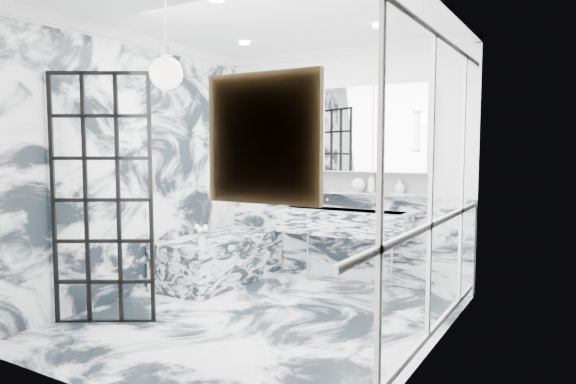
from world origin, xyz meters
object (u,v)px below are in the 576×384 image
Objects in this scene: mirror_cabinet at (351,130)px; bathtub at (220,258)px; trough_sink at (344,222)px; crittall_door at (102,200)px.

mirror_cabinet is 1.15× the size of bathtub.
bathtub is (-1.33, -0.66, -0.45)m from trough_sink.
trough_sink is 1.55m from bathtub.
crittall_door is at bearing -118.97° from trough_sink.
crittall_door reaches higher than bathtub.
crittall_door is 1.19× the size of mirror_cabinet.
mirror_cabinet is (-0.00, 0.17, 1.09)m from trough_sink.
mirror_cabinet is 2.20m from bathtub.
bathtub is at bearing -147.94° from mirror_cabinet.
trough_sink is 1.10m from mirror_cabinet.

